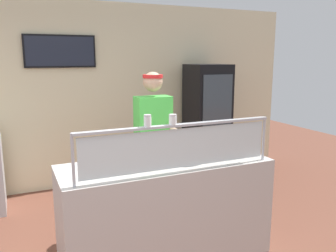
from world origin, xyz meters
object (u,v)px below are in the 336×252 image
parmesan_shaker (148,122)px  pepper_flake_shaker (173,120)px  pizza_tray (181,158)px  worker_figure (154,141)px  drink_fridge (207,122)px  pizza_server (182,156)px

parmesan_shaker → pepper_flake_shaker: 0.22m
parmesan_shaker → pepper_flake_shaker: (0.22, 0.00, -0.01)m
pizza_tray → pepper_flake_shaker: bearing=-126.6°
worker_figure → drink_fridge: drink_fridge is taller
pizza_server → worker_figure: worker_figure is taller
drink_fridge → pizza_tray: bearing=-126.6°
pepper_flake_shaker → parmesan_shaker: bearing=-180.0°
pizza_tray → drink_fridge: (1.38, 1.86, -0.06)m
pizza_tray → drink_fridge: drink_fridge is taller
pizza_tray → parmesan_shaker: size_ratio=4.91×
pizza_tray → worker_figure: bearing=94.9°
pizza_server → drink_fridge: drink_fridge is taller
pizza_tray → parmesan_shaker: 0.71m
pizza_server → pepper_flake_shaker: 0.57m
parmesan_shaker → drink_fridge: 2.90m
parmesan_shaker → worker_figure: 1.07m
pizza_server → drink_fridge: (1.38, 1.88, -0.09)m
parmesan_shaker → drink_fridge: (1.84, 2.19, -0.51)m
pepper_flake_shaker → drink_fridge: (1.62, 2.19, -0.50)m
pizza_server → worker_figure: bearing=88.8°
worker_figure → pizza_tray: bearing=-85.1°
drink_fridge → parmesan_shaker: bearing=-130.1°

